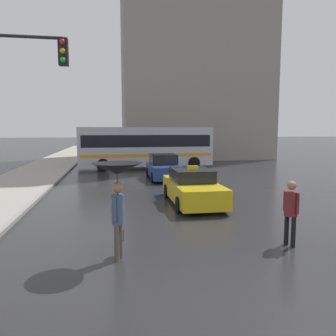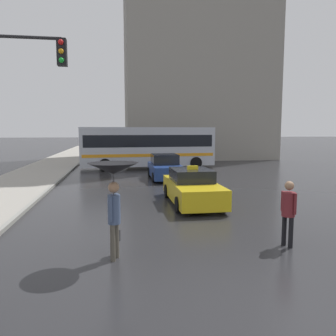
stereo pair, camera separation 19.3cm
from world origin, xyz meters
name	(u,v)px [view 2 (the right image)]	position (x,y,z in m)	size (l,w,h in m)	color
ground_plane	(222,300)	(0.00, 0.00, 0.00)	(300.00, 300.00, 0.00)	#262628
taxi	(192,188)	(1.25, 7.81, 0.66)	(1.91, 4.53, 1.59)	gold
sedan_red	(165,168)	(1.15, 14.99, 0.70)	(1.91, 4.31, 1.55)	navy
city_bus	(148,146)	(0.60, 20.90, 1.83)	(10.69, 3.21, 3.30)	#B2B7C1
pedestrian_with_umbrella	(114,180)	(-1.92, 2.20, 1.91)	(1.16, 1.16, 2.30)	#4C473D
pedestrian_man	(288,208)	(2.56, 2.39, 1.04)	(0.44, 0.48, 1.74)	black
traffic_light	(8,93)	(-5.04, 5.24, 4.17)	(2.88, 0.38, 6.09)	black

